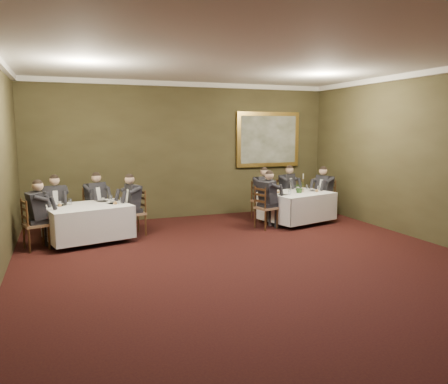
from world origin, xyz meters
TOP-DOWN VIEW (x-y plane):
  - ground at (0.00, 0.00)m, footprint 10.00×10.00m
  - ceiling at (0.00, 0.00)m, footprint 8.00×10.00m
  - back_wall at (0.00, 5.00)m, footprint 8.00×0.10m
  - crown_molding at (0.00, 0.00)m, footprint 8.00×10.00m
  - table_main at (2.36, 3.28)m, footprint 1.88×1.62m
  - table_second at (-2.60, 3.18)m, footprint 1.88×1.60m
  - chair_main_backleft at (1.72, 3.96)m, footprint 0.52×0.51m
  - diner_main_backleft at (1.72, 3.95)m, footprint 0.50×0.56m
  - chair_main_backright at (2.55, 4.19)m, footprint 0.58×0.57m
  - diner_main_backright at (2.56, 4.18)m, footprint 0.57×0.60m
  - chair_main_endleft at (1.37, 3.01)m, footprint 0.52×0.53m
  - diner_main_endleft at (1.38, 3.01)m, footprint 0.56×0.51m
  - chair_main_endright at (3.34, 3.55)m, footprint 0.52×0.54m
  - diner_main_endright at (3.33, 3.54)m, footprint 0.57×0.51m
  - chair_sec_backleft at (-3.22, 3.88)m, footprint 0.47×0.45m
  - diner_sec_backleft at (-3.22, 3.87)m, footprint 0.44×0.51m
  - chair_sec_backright at (-2.38, 4.09)m, footprint 0.58×0.57m
  - diner_sec_backright at (-2.38, 4.08)m, footprint 0.57×0.61m
  - chair_sec_endright at (-1.61, 3.43)m, footprint 0.52×0.53m
  - diner_sec_endright at (-1.62, 3.42)m, footprint 0.57×0.51m
  - chair_sec_endleft at (-3.59, 2.93)m, footprint 0.53×0.55m
  - diner_sec_endleft at (-3.58, 2.93)m, footprint 0.58×0.53m
  - centerpiece at (2.38, 3.21)m, footprint 0.30×0.27m
  - candlestick at (2.57, 3.37)m, footprint 0.07×0.07m
  - place_setting_table_main at (1.90, 3.51)m, footprint 0.33×0.31m
  - place_setting_table_second at (-3.05, 3.43)m, footprint 0.33×0.31m
  - painting at (2.36, 4.94)m, footprint 1.88×0.09m

SIDE VIEW (x-z plane):
  - ground at x=0.00m, z-range 0.00..0.00m
  - chair_main_backleft at x=1.72m, z-range -0.22..0.78m
  - chair_main_backright at x=2.55m, z-range -0.22..0.78m
  - chair_main_endleft at x=1.37m, z-range -0.22..0.78m
  - chair_main_endright at x=3.34m, z-range -0.22..0.78m
  - chair_sec_backleft at x=-3.22m, z-range -0.22..0.78m
  - chair_sec_backright at x=-2.38m, z-range -0.22..0.78m
  - chair_sec_endright at x=-1.61m, z-range -0.22..0.78m
  - chair_sec_endleft at x=-3.59m, z-range -0.22..0.78m
  - table_main at x=2.36m, z-range 0.12..0.78m
  - table_second at x=-2.60m, z-range 0.12..0.78m
  - diner_main_backleft at x=1.72m, z-range -0.16..1.19m
  - diner_main_backright at x=2.56m, z-range -0.16..1.19m
  - diner_main_endleft at x=1.38m, z-range -0.16..1.19m
  - diner_main_endright at x=3.33m, z-range -0.16..1.19m
  - diner_sec_backleft at x=-3.22m, z-range -0.16..1.19m
  - diner_sec_backright at x=-2.38m, z-range -0.16..1.19m
  - diner_sec_endright at x=-1.62m, z-range -0.16..1.19m
  - diner_sec_endleft at x=-3.58m, z-range -0.16..1.19m
  - place_setting_table_main at x=1.90m, z-range 0.73..0.87m
  - place_setting_table_second at x=-3.05m, z-range 0.73..0.87m
  - centerpiece at x=2.38m, z-range 0.77..1.05m
  - candlestick at x=2.57m, z-range 0.70..1.17m
  - back_wall at x=0.00m, z-range 0.00..3.50m
  - painting at x=2.36m, z-range 1.27..2.78m
  - crown_molding at x=0.00m, z-range 3.38..3.50m
  - ceiling at x=0.00m, z-range 3.45..3.55m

